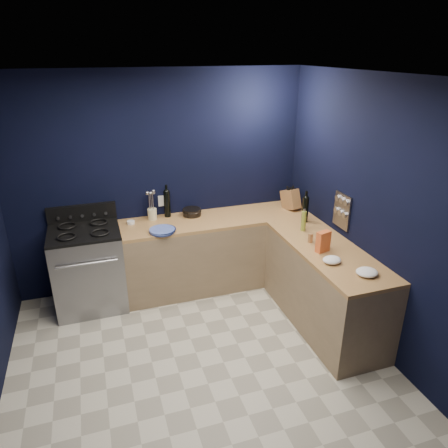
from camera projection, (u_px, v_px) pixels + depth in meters
name	position (u px, v px, depth m)	size (l,w,h in m)	color
floor	(202.00, 368.00, 3.93)	(3.50, 3.50, 0.02)	#BBB6A2
ceiling	(194.00, 75.00, 2.91)	(3.50, 3.50, 0.02)	silver
wall_back	(161.00, 183.00, 4.96)	(3.50, 0.02, 2.60)	black
wall_right	(378.00, 219.00, 3.92)	(0.02, 3.50, 2.60)	black
wall_front	(298.00, 404.00, 1.88)	(3.50, 0.02, 2.60)	black
cab_back	(217.00, 253.00, 5.19)	(2.30, 0.63, 0.86)	#877052
top_back	(217.00, 219.00, 5.01)	(2.30, 0.63, 0.04)	brown
cab_right	(324.00, 288.00, 4.42)	(0.63, 1.67, 0.86)	#877052
top_right	(328.00, 250.00, 4.24)	(0.63, 1.67, 0.04)	brown
gas_range	(89.00, 270.00, 4.72)	(0.76, 0.66, 0.92)	gray
oven_door	(90.00, 284.00, 4.45)	(0.59, 0.02, 0.42)	black
cooktop	(84.00, 232.00, 4.54)	(0.76, 0.66, 0.03)	black
backguard	(82.00, 213.00, 4.76)	(0.76, 0.06, 0.20)	black
spice_panel	(342.00, 211.00, 4.45)	(0.02, 0.28, 0.38)	gray
wall_outlet	(162.00, 201.00, 5.03)	(0.09, 0.02, 0.13)	white
plate_stack	(162.00, 231.00, 4.61)	(0.28, 0.28, 0.04)	#3F51AB
ramekin	(131.00, 222.00, 4.83)	(0.09, 0.09, 0.03)	white
utensil_crock	(152.00, 214.00, 4.93)	(0.11, 0.11, 0.13)	beige
wine_bottle_back	(167.00, 204.00, 4.98)	(0.08, 0.08, 0.32)	black
lemon_basket	(192.00, 212.00, 5.06)	(0.22, 0.22, 0.08)	black
knife_block	(291.00, 199.00, 5.24)	(0.13, 0.22, 0.24)	brown
wine_bottle_right	(305.00, 210.00, 4.83)	(0.07, 0.07, 0.30)	black
oil_bottle	(304.00, 221.00, 4.61)	(0.05, 0.05, 0.23)	olive
spice_jar_near	(325.00, 235.00, 4.43)	(0.04, 0.04, 0.10)	olive
spice_jar_far	(310.00, 238.00, 4.35)	(0.05, 0.05, 0.10)	olive
crouton_bag	(323.00, 242.00, 4.14)	(0.15, 0.07, 0.22)	red
towel_front	(332.00, 260.00, 3.94)	(0.18, 0.15, 0.06)	white
towel_end	(367.00, 272.00, 3.73)	(0.20, 0.18, 0.06)	white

